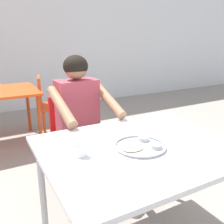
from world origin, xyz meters
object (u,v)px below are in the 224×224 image
object	(u,v)px
table_foreground	(140,156)
thali_tray	(140,146)
drinking_cup	(80,148)
chair_red_right	(49,102)
chair_foreground	(73,134)
table_background_red	(3,97)
diner_foreground	(82,116)

from	to	relation	value
table_foreground	thali_tray	xyz separation A→B (m)	(-0.02, -0.02, 0.08)
drinking_cup	chair_red_right	world-z (taller)	chair_red_right
thali_tray	chair_foreground	bearing A→B (deg)	93.96
table_background_red	chair_red_right	distance (m)	0.60
table_foreground	drinking_cup	size ratio (longest dim) A/B	13.26
drinking_cup	chair_foreground	distance (m)	1.00
drinking_cup	diner_foreground	bearing A→B (deg)	67.51
table_background_red	chair_red_right	xyz separation A→B (m)	(0.58, 0.02, -0.14)
table_foreground	thali_tray	bearing A→B (deg)	-124.11
thali_tray	chair_foreground	world-z (taller)	chair_foreground
chair_foreground	diner_foreground	size ratio (longest dim) A/B	0.69
drinking_cup	diner_foreground	distance (m)	0.75
drinking_cup	table_background_red	world-z (taller)	drinking_cup
thali_tray	diner_foreground	size ratio (longest dim) A/B	0.25
diner_foreground	chair_red_right	size ratio (longest dim) A/B	1.43
table_foreground	drinking_cup	distance (m)	0.38
diner_foreground	chair_red_right	distance (m)	1.54
chair_foreground	chair_red_right	distance (m)	1.30
table_background_red	chair_foreground	bearing A→B (deg)	-69.87
thali_tray	chair_foreground	xyz separation A→B (m)	(-0.07, 0.98, -0.26)
drinking_cup	chair_red_right	distance (m)	2.27
chair_foreground	table_background_red	size ratio (longest dim) A/B	0.98
drinking_cup	chair_foreground	world-z (taller)	chair_foreground
chair_red_right	table_background_red	bearing A→B (deg)	-178.24
table_foreground	diner_foreground	world-z (taller)	diner_foreground
chair_red_right	drinking_cup	bearing A→B (deg)	-99.98
table_background_red	chair_red_right	bearing A→B (deg)	1.76
thali_tray	diner_foreground	xyz separation A→B (m)	(-0.06, 0.76, -0.02)
table_foreground	diner_foreground	distance (m)	0.74
table_foreground	diner_foreground	xyz separation A→B (m)	(-0.08, 0.74, 0.06)
thali_tray	chair_red_right	distance (m)	2.29
table_foreground	table_background_red	size ratio (longest dim) A/B	1.33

